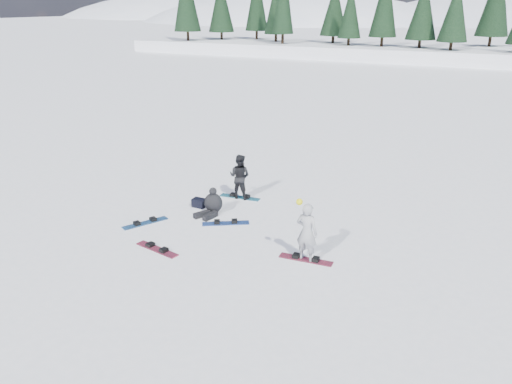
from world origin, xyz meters
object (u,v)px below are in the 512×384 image
at_px(snowboarder_man, 240,176).
at_px(snowboard_loose_b, 157,249).
at_px(gear_bag, 199,203).
at_px(snowboarder_woman, 307,232).
at_px(seated_rider, 212,204).
at_px(snowboard_loose_a, 145,223).
at_px(snowboard_loose_c, 226,223).

height_order(snowboarder_man, snowboard_loose_b, snowboarder_man).
height_order(gear_bag, snowboard_loose_b, gear_bag).
bearing_deg(snowboarder_woman, snowboard_loose_b, 24.19).
distance_m(snowboarder_woman, seated_rider, 4.37).
height_order(seated_rider, snowboard_loose_b, seated_rider).
relative_size(snowboarder_man, snowboard_loose_a, 1.09).
height_order(snowboarder_woman, seated_rider, snowboarder_woman).
distance_m(snowboarder_man, snowboard_loose_a, 3.83).
xyz_separation_m(snowboarder_man, snowboard_loose_b, (-0.22, -4.67, -0.80)).
bearing_deg(snowboarder_woman, gear_bag, -16.38).
distance_m(snowboarder_woman, gear_bag, 5.14).
bearing_deg(snowboarder_woman, snowboarder_man, -34.97).
relative_size(seated_rider, snowboard_loose_a, 0.76).
height_order(gear_bag, snowboard_loose_c, gear_bag).
height_order(snowboarder_woman, gear_bag, snowboarder_woman).
bearing_deg(snowboard_loose_c, seated_rider, 114.06).
bearing_deg(gear_bag, snowboarder_woman, -22.63).
xyz_separation_m(snowboarder_man, seated_rider, (-0.16, -1.66, -0.47)).
relative_size(seated_rider, gear_bag, 2.55).
relative_size(snowboarder_man, snowboard_loose_b, 1.09).
height_order(snowboard_loose_b, snowboard_loose_c, same).
bearing_deg(snowboarder_man, seated_rider, 82.10).
bearing_deg(gear_bag, seated_rider, -20.20).
bearing_deg(seated_rider, snowboarder_woman, -3.63).
bearing_deg(snowboarder_woman, snowboard_loose_c, -13.42).
xyz_separation_m(snowboarder_woman, snowboard_loose_a, (-5.51, 0.01, -0.84)).
xyz_separation_m(snowboard_loose_b, snowboard_loose_c, (0.88, 2.45, 0.00)).
height_order(seated_rider, snowboard_loose_c, seated_rider).
height_order(snowboard_loose_c, snowboard_loose_a, same).
bearing_deg(snowboard_loose_c, snowboard_loose_b, -141.27).
bearing_deg(snowboarder_woman, seated_rider, -16.80).
distance_m(snowboarder_man, snowboard_loose_b, 4.75).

